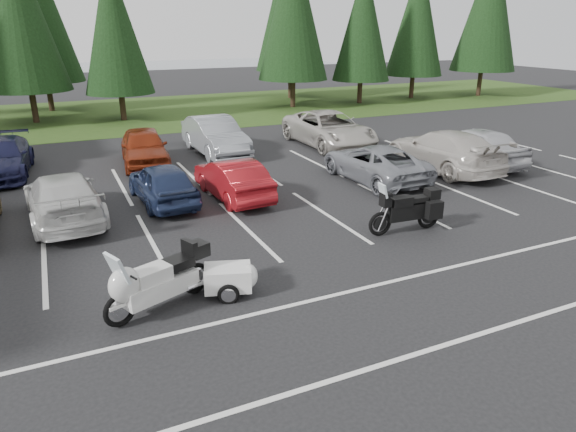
# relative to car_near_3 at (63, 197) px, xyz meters

# --- Properties ---
(ground) EXTENTS (120.00, 120.00, 0.00)m
(ground) POSITION_rel_car_near_3_xyz_m (4.22, -4.02, -0.72)
(ground) COLOR black
(ground) RESTS_ON ground
(grass_strip) EXTENTS (80.00, 16.00, 0.01)m
(grass_strip) POSITION_rel_car_near_3_xyz_m (4.22, 19.98, -0.72)
(grass_strip) COLOR #223D13
(grass_strip) RESTS_ON ground
(lake_water) EXTENTS (70.00, 50.00, 0.02)m
(lake_water) POSITION_rel_car_near_3_xyz_m (8.22, 50.98, -0.72)
(lake_water) COLOR slate
(lake_water) RESTS_ON ground
(stall_markings) EXTENTS (32.00, 16.00, 0.01)m
(stall_markings) POSITION_rel_car_near_3_xyz_m (4.22, -2.02, -0.72)
(stall_markings) COLOR silver
(stall_markings) RESTS_ON ground
(conifer_4) EXTENTS (4.80, 4.80, 11.17)m
(conifer_4) POSITION_rel_car_near_3_xyz_m (-0.78, 18.88, 5.81)
(conifer_4) COLOR #332316
(conifer_4) RESTS_ON ground
(conifer_5) EXTENTS (4.14, 4.14, 9.63)m
(conifer_5) POSITION_rel_car_near_3_xyz_m (4.22, 17.58, 4.91)
(conifer_5) COLOR #332316
(conifer_5) RESTS_ON ground
(conifer_6) EXTENTS (4.93, 4.93, 11.48)m
(conifer_6) POSITION_rel_car_near_3_xyz_m (16.22, 18.08, 5.99)
(conifer_6) COLOR #332316
(conifer_6) RESTS_ON ground
(conifer_7) EXTENTS (4.27, 4.27, 9.94)m
(conifer_7) POSITION_rel_car_near_3_xyz_m (21.72, 17.78, 5.09)
(conifer_7) COLOR #332316
(conifer_7) RESTS_ON ground
(conifer_8) EXTENTS (4.53, 4.53, 10.56)m
(conifer_8) POSITION_rel_car_near_3_xyz_m (27.22, 18.58, 5.45)
(conifer_8) COLOR #332316
(conifer_8) RESTS_ON ground
(conifer_9) EXTENTS (5.19, 5.19, 12.10)m
(conifer_9) POSITION_rel_car_near_3_xyz_m (33.22, 17.28, 6.35)
(conifer_9) COLOR #332316
(conifer_9) RESTS_ON ground
(conifer_back_b) EXTENTS (4.97, 4.97, 11.58)m
(conifer_back_b) POSITION_rel_car_near_3_xyz_m (0.22, 23.48, 6.05)
(conifer_back_b) COLOR #332316
(conifer_back_b) RESTS_ON ground
(car_near_3) EXTENTS (2.33, 5.10, 1.45)m
(car_near_3) POSITION_rel_car_near_3_xyz_m (0.00, 0.00, 0.00)
(car_near_3) COLOR silver
(car_near_3) RESTS_ON ground
(car_near_4) EXTENTS (1.86, 4.12, 1.37)m
(car_near_4) POSITION_rel_car_near_3_xyz_m (3.05, 0.37, -0.04)
(car_near_4) COLOR #1C2748
(car_near_4) RESTS_ON ground
(car_near_5) EXTENTS (1.66, 4.16, 1.35)m
(car_near_5) POSITION_rel_car_near_3_xyz_m (5.33, -0.09, -0.05)
(car_near_5) COLOR maroon
(car_near_5) RESTS_ON ground
(car_near_6) EXTENTS (2.40, 4.98, 1.37)m
(car_near_6) POSITION_rel_car_near_3_xyz_m (10.93, -0.31, -0.04)
(car_near_6) COLOR gray
(car_near_6) RESTS_ON ground
(car_near_7) EXTENTS (2.28, 5.61, 1.63)m
(car_near_7) POSITION_rel_car_near_3_xyz_m (14.30, -0.21, 0.09)
(car_near_7) COLOR beige
(car_near_7) RESTS_ON ground
(car_near_8) EXTENTS (2.02, 4.81, 1.63)m
(car_near_8) POSITION_rel_car_near_3_xyz_m (16.11, -0.12, 0.09)
(car_near_8) COLOR #B2B2B7
(car_near_8) RESTS_ON ground
(car_far_1) EXTENTS (2.38, 5.07, 1.43)m
(car_far_1) POSITION_rel_car_near_3_xyz_m (-1.96, 6.35, -0.01)
(car_far_1) COLOR #161838
(car_far_1) RESTS_ON ground
(car_far_2) EXTENTS (2.27, 4.69, 1.54)m
(car_far_2) POSITION_rel_car_near_3_xyz_m (3.41, 5.70, 0.05)
(car_far_2) COLOR maroon
(car_far_2) RESTS_ON ground
(car_far_3) EXTENTS (1.95, 5.12, 1.67)m
(car_far_3) POSITION_rel_car_near_3_xyz_m (6.74, 6.41, 0.11)
(car_far_3) COLOR gray
(car_far_3) RESTS_ON ground
(car_far_4) EXTENTS (2.75, 5.93, 1.65)m
(car_far_4) POSITION_rel_car_near_3_xyz_m (12.30, 5.69, 0.10)
(car_far_4) COLOR #B4AEA5
(car_far_4) RESTS_ON ground
(touring_motorcycle) EXTENTS (2.92, 1.85, 1.55)m
(touring_motorcycle) POSITION_rel_car_near_3_xyz_m (1.53, -6.47, 0.05)
(touring_motorcycle) COLOR silver
(touring_motorcycle) RESTS_ON ground
(cargo_trailer) EXTENTS (1.65, 1.24, 0.68)m
(cargo_trailer) POSITION_rel_car_near_3_xyz_m (3.00, -6.49, -0.38)
(cargo_trailer) COLOR silver
(cargo_trailer) RESTS_ON ground
(adventure_motorcycle) EXTENTS (2.61, 1.06, 1.56)m
(adventure_motorcycle) POSITION_rel_car_near_3_xyz_m (8.75, -5.12, 0.05)
(adventure_motorcycle) COLOR black
(adventure_motorcycle) RESTS_ON ground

